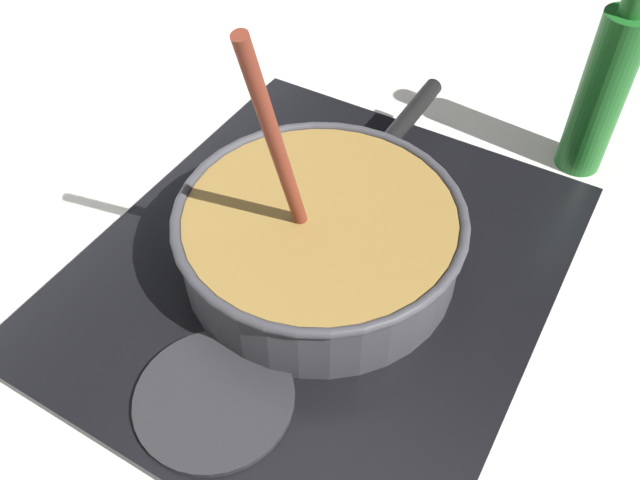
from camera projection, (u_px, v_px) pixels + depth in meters
ground at (373, 318)px, 0.72m from camera, size 2.40×1.60×0.04m
hob_plate at (320, 267)px, 0.74m from camera, size 0.56×0.48×0.01m
burner_ring at (320, 261)px, 0.73m from camera, size 0.16×0.16×0.01m
spare_burner at (214, 398)px, 0.62m from camera, size 0.15×0.15×0.01m
cooking_pan at (320, 236)px, 0.71m from camera, size 0.45×0.31×0.32m
oil_bottle at (604, 89)px, 0.79m from camera, size 0.06×0.06×0.27m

